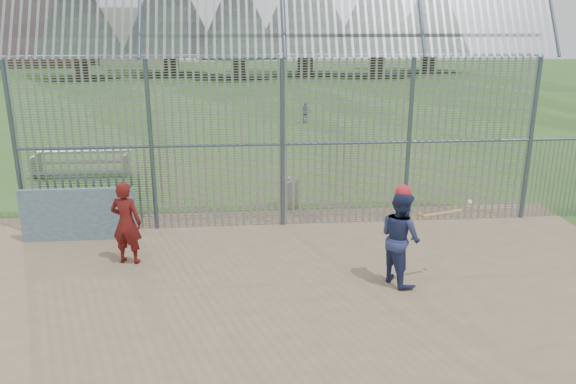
{
  "coord_description": "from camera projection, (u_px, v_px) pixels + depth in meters",
  "views": [
    {
      "loc": [
        -0.96,
        -9.23,
        4.77
      ],
      "look_at": [
        0.0,
        2.0,
        1.3
      ],
      "focal_mm": 35.0,
      "sensor_mm": 36.0,
      "label": 1
    }
  ],
  "objects": [
    {
      "name": "ground",
      "position": [
        297.0,
        292.0,
        10.27
      ],
      "size": [
        120.0,
        120.0,
        0.0
      ],
      "primitive_type": "plane",
      "color": "#2D511E",
      "rests_on": "ground"
    },
    {
      "name": "dirt_infield",
      "position": [
        300.0,
        304.0,
        9.79
      ],
      "size": [
        14.0,
        10.0,
        0.02
      ],
      "primitive_type": "cube",
      "color": "#756047",
      "rests_on": "ground"
    },
    {
      "name": "dugout_wall",
      "position": [
        79.0,
        215.0,
        12.47
      ],
      "size": [
        2.5,
        0.12,
        1.2
      ],
      "primitive_type": "cube",
      "color": "#38566B",
      "rests_on": "dirt_infield"
    },
    {
      "name": "batter",
      "position": [
        400.0,
        238.0,
        10.36
      ],
      "size": [
        0.95,
        1.06,
        1.79
      ],
      "primitive_type": "imported",
      "rotation": [
        0.0,
        0.0,
        1.96
      ],
      "color": "navy",
      "rests_on": "dirt_infield"
    },
    {
      "name": "onlooker",
      "position": [
        126.0,
        223.0,
        11.23
      ],
      "size": [
        0.71,
        0.56,
        1.71
      ],
      "primitive_type": "imported",
      "rotation": [
        0.0,
        0.0,
        2.88
      ],
      "color": "maroon",
      "rests_on": "dirt_infield"
    },
    {
      "name": "bg_kid_seated",
      "position": [
        306.0,
        112.0,
        26.87
      ],
      "size": [
        0.65,
        0.51,
        1.02
      ],
      "primitive_type": "imported",
      "rotation": [
        0.0,
        0.0,
        2.63
      ],
      "color": "slate",
      "rests_on": "ground"
    },
    {
      "name": "batting_gear",
      "position": [
        410.0,
        196.0,
        10.11
      ],
      "size": [
        1.45,
        0.46,
        0.56
      ],
      "color": "red",
      "rests_on": "ground"
    },
    {
      "name": "trash_can",
      "position": [
        289.0,
        193.0,
        14.84
      ],
      "size": [
        0.56,
        0.56,
        0.82
      ],
      "color": "gray",
      "rests_on": "ground"
    },
    {
      "name": "bleacher",
      "position": [
        82.0,
        163.0,
        17.79
      ],
      "size": [
        3.0,
        0.95,
        0.72
      ],
      "color": "gray",
      "rests_on": "ground"
    },
    {
      "name": "backstop_fence",
      "position": [
        360.0,
        128.0,
        12.99
      ],
      "size": [
        20.09,
        0.81,
        5.3
      ],
      "color": "#47566B",
      "rests_on": "ground"
    },
    {
      "name": "distant_buildings",
      "position": [
        34.0,
        31.0,
        61.1
      ],
      "size": [
        26.5,
        10.5,
        8.0
      ],
      "color": "brown",
      "rests_on": "ground"
    }
  ]
}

